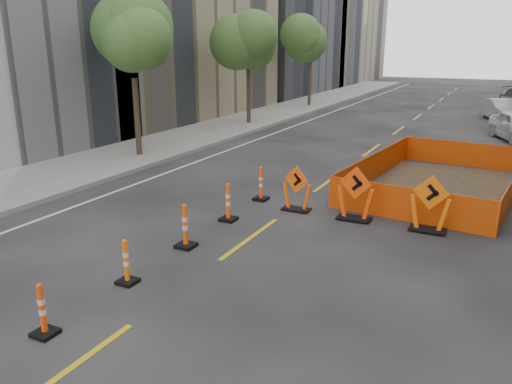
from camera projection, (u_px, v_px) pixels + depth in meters
The scene contains 16 objects.
ground_plane at pixel (148, 312), 8.96m from camera, with size 140.00×140.00×0.00m, color black.
sidewalk_left at pixel (157, 146), 23.09m from camera, with size 4.00×90.00×0.15m, color gray.
bld_left_d at pixel (262, 18), 47.85m from camera, with size 12.00×16.00×14.00m, color #4C4C51.
tree_l_b at pixel (132, 47), 19.85m from camera, with size 2.80×2.80×5.95m.
tree_l_c at pixel (248, 46), 28.41m from camera, with size 2.80×2.80×5.95m.
tree_l_d at pixel (311, 45), 36.97m from camera, with size 2.80×2.80×5.95m.
channelizer_2 at pixel (42, 310), 8.13m from camera, with size 0.37×0.37×0.94m, color #DD3E09, non-canonical shape.
channelizer_3 at pixel (126, 262), 9.92m from camera, with size 0.37×0.37×0.95m, color #EA5D09, non-canonical shape.
channelizer_4 at pixel (185, 226), 11.68m from camera, with size 0.43×0.43×1.08m, color #DF4B09, non-canonical shape.
channelizer_5 at pixel (228, 202), 13.47m from camera, with size 0.42×0.42×1.06m, color #FF4C0A, non-canonical shape.
channelizer_6 at pixel (261, 184), 15.26m from camera, with size 0.41×0.41×1.05m, color #FA420A, non-canonical shape.
chevron_sign_left at pixel (297, 188), 14.25m from camera, with size 0.89×0.53×1.33m, color #F4550A, non-canonical shape.
chevron_sign_center at pixel (355, 193), 13.45m from camera, with size 1.01×0.61×1.52m, color #FF460A, non-canonical shape.
chevron_sign_right at pixel (430, 203), 12.62m from camera, with size 1.01×0.60×1.51m, color orange, non-canonical shape.
safety_fence at pixel (441, 174), 16.51m from camera, with size 4.49×7.65×0.96m, color #D5530B, non-canonical shape.
parked_car_mid at pixel (501, 110), 31.13m from camera, with size 1.41×4.03×1.33m, color #A7A8AD.
Camera 1 is at (5.32, -6.25, 4.63)m, focal length 35.00 mm.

